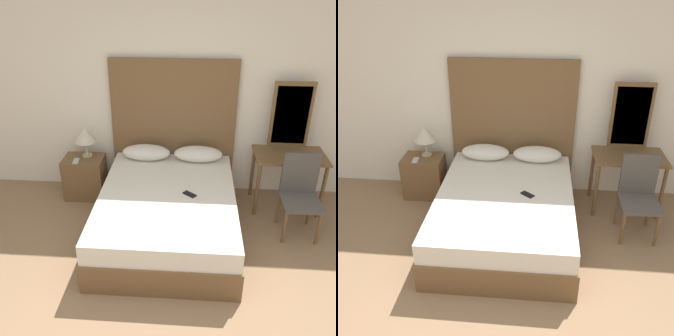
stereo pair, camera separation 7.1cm
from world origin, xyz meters
TOP-DOWN VIEW (x-y plane):
  - wall_back at (0.00, 2.82)m, footprint 10.00×0.06m
  - bed at (-0.03, 1.74)m, footprint 1.49×1.95m
  - headboard at (-0.03, 2.74)m, footprint 1.56×0.05m
  - pillow_left at (-0.35, 2.53)m, footprint 0.60×0.28m
  - pillow_right at (0.30, 2.53)m, footprint 0.60×0.28m
  - phone_on_bed at (0.22, 1.72)m, footprint 0.16×0.15m
  - nightstand at (-1.16, 2.47)m, footprint 0.51×0.37m
  - table_lamp at (-1.12, 2.55)m, footprint 0.27×0.27m
  - phone_on_nightstand at (-1.22, 2.38)m, footprint 0.09×0.16m
  - vanity_desk at (1.39, 2.41)m, footprint 0.84×0.53m
  - vanity_mirror at (1.39, 2.65)m, footprint 0.47×0.03m
  - chair at (1.43, 1.93)m, footprint 0.42×0.43m

SIDE VIEW (x-z plane):
  - bed at x=-0.03m, z-range 0.00..0.53m
  - nightstand at x=-1.16m, z-range 0.00..0.55m
  - chair at x=1.43m, z-range 0.05..0.96m
  - phone_on_bed at x=0.22m, z-range 0.53..0.54m
  - phone_on_nightstand at x=-1.22m, z-range 0.55..0.56m
  - vanity_desk at x=1.39m, z-range 0.23..0.95m
  - pillow_left at x=-0.35m, z-range 0.53..0.73m
  - pillow_right at x=0.30m, z-range 0.53..0.73m
  - table_lamp at x=-1.12m, z-range 0.64..1.03m
  - headboard at x=-0.03m, z-range 0.00..1.75m
  - vanity_mirror at x=1.39m, z-range 0.72..1.53m
  - wall_back at x=0.00m, z-range 0.00..2.70m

